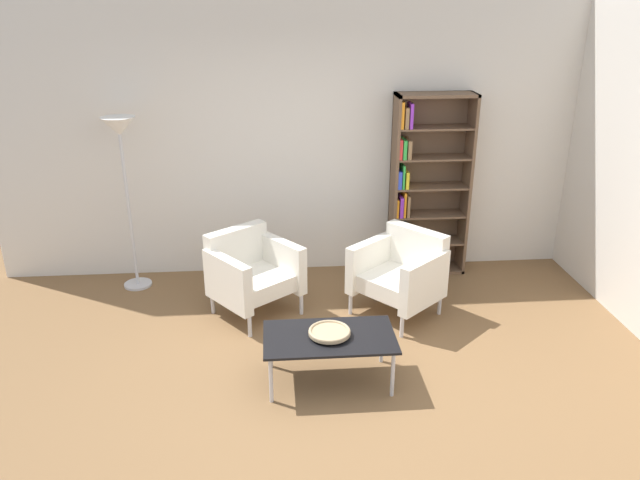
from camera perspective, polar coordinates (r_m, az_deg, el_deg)
The scene contains 8 objects.
ground_plane at distance 4.69m, azimuth 0.67°, elevation -14.75°, with size 8.32×8.32×0.00m, color brown.
plaster_back_panel at distance 6.36m, azimuth -1.36°, elevation 9.66°, with size 6.40×0.12×2.90m, color silver.
bookshelf_tall at distance 6.48m, azimuth 9.53°, elevation 4.78°, with size 0.80×0.30×1.90m.
coffee_table_low at distance 4.70m, azimuth 0.88°, elevation -9.24°, with size 1.00×0.56×0.40m.
decorative_bowl at distance 4.67m, azimuth 0.89°, elevation -8.54°, with size 0.32×0.32×0.05m.
armchair_by_bookshelf at distance 5.71m, azimuth -6.41°, elevation -2.91°, with size 0.95×0.94×0.78m.
armchair_near_window at distance 5.72m, azimuth 7.54°, elevation -2.94°, with size 0.94×0.95×0.78m.
floor_lamp_torchiere at distance 6.16m, azimuth -18.01°, elevation 8.17°, with size 0.32×0.32×1.74m.
Camera 1 is at (-0.36, -3.74, 2.81)m, focal length 34.39 mm.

